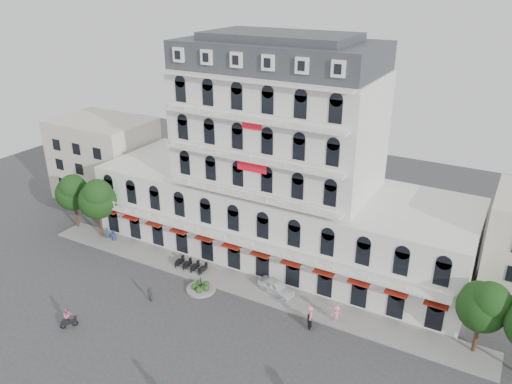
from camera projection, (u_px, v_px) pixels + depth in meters
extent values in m
plane|color=#38383A|center=(191.00, 330.00, 47.76)|extent=(120.00, 120.00, 0.00)
cube|color=gray|center=(239.00, 283.00, 54.93)|extent=(53.00, 4.00, 0.16)
cube|color=silver|center=(277.00, 216.00, 60.38)|extent=(45.00, 14.00, 9.00)
cube|color=silver|center=(279.00, 128.00, 56.01)|extent=(22.00, 12.00, 13.00)
cube|color=#2D3035|center=(280.00, 55.00, 52.83)|extent=(21.56, 11.76, 3.00)
cube|color=#2D3035|center=(280.00, 36.00, 52.07)|extent=(15.84, 8.64, 0.80)
cube|color=maroon|center=(246.00, 250.00, 54.77)|extent=(40.50, 1.00, 0.15)
cube|color=red|center=(252.00, 165.00, 52.10)|extent=(3.50, 0.10, 1.40)
cube|color=beige|center=(105.00, 159.00, 74.82)|extent=(14.00, 10.00, 12.00)
cylinder|color=gray|center=(201.00, 289.00, 53.86)|extent=(3.20, 3.20, 0.24)
cylinder|color=black|center=(201.00, 283.00, 53.55)|extent=(0.08, 0.08, 1.40)
sphere|color=#204A18|center=(206.00, 288.00, 53.41)|extent=(0.70, 0.70, 0.70)
sphere|color=#204A18|center=(206.00, 284.00, 54.16)|extent=(0.70, 0.70, 0.70)
sphere|color=#204A18|center=(199.00, 283.00, 54.31)|extent=(0.70, 0.70, 0.70)
sphere|color=#204A18|center=(194.00, 287.00, 53.66)|extent=(0.70, 0.70, 0.70)
sphere|color=#204A18|center=(199.00, 290.00, 53.10)|extent=(0.70, 0.70, 0.70)
cylinder|color=#382314|center=(76.00, 215.00, 66.70)|extent=(0.36, 0.36, 3.52)
sphere|color=black|center=(73.00, 193.00, 65.43)|extent=(4.48, 4.48, 4.48)
sphere|color=black|center=(73.00, 188.00, 64.55)|extent=(3.52, 3.52, 3.52)
sphere|color=black|center=(72.00, 188.00, 65.59)|extent=(3.20, 3.20, 3.20)
cylinder|color=#382314|center=(101.00, 224.00, 64.02)|extent=(0.36, 0.36, 3.74)
sphere|color=black|center=(98.00, 200.00, 62.67)|extent=(4.76, 4.76, 4.76)
sphere|color=black|center=(98.00, 194.00, 61.76)|extent=(3.74, 3.74, 3.74)
sphere|color=black|center=(96.00, 194.00, 62.82)|extent=(3.40, 3.40, 3.40)
cylinder|color=#382314|center=(476.00, 337.00, 44.34)|extent=(0.36, 0.36, 3.43)
sphere|color=black|center=(482.00, 308.00, 43.10)|extent=(4.37, 4.37, 4.37)
sphere|color=black|center=(490.00, 301.00, 42.23)|extent=(3.43, 3.43, 3.43)
sphere|color=black|center=(479.00, 298.00, 43.27)|extent=(3.12, 3.12, 3.12)
imported|color=white|center=(276.00, 287.00, 53.13)|extent=(4.65, 2.75, 1.48)
cube|color=black|center=(69.00, 322.00, 48.00)|extent=(1.20, 1.40, 0.35)
torus|color=black|center=(75.00, 323.00, 48.30)|extent=(0.46, 0.55, 0.60)
torus|color=black|center=(63.00, 326.00, 47.91)|extent=(0.46, 0.55, 0.60)
imported|color=#D57092|center=(68.00, 316.00, 47.70)|extent=(1.03, 1.07, 1.73)
cube|color=black|center=(309.00, 321.00, 48.17)|extent=(0.96, 1.51, 0.35)
torus|color=black|center=(310.00, 327.00, 47.77)|extent=(0.37, 0.59, 0.60)
torus|color=black|center=(309.00, 320.00, 48.78)|extent=(0.37, 0.59, 0.60)
imported|color=pink|center=(310.00, 314.00, 47.85)|extent=(1.11, 1.34, 1.81)
imported|color=navy|center=(114.00, 236.00, 63.55)|extent=(0.90, 0.76, 1.56)
imported|color=#55555C|center=(150.00, 294.00, 51.82)|extent=(1.06, 0.64, 1.70)
imported|color=pink|center=(336.00, 314.00, 48.49)|extent=(1.43, 1.21, 1.92)
imported|color=navy|center=(108.00, 234.00, 63.99)|extent=(0.63, 0.71, 1.63)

